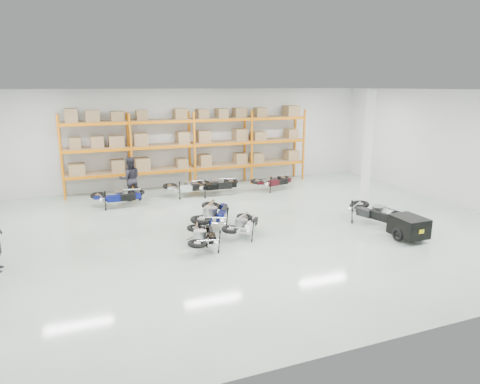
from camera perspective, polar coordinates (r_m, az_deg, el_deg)
name	(u,v)px	position (r m, az deg, el deg)	size (l,w,h in m)	color
room	(244,162)	(13.79, 0.52, 4.03)	(18.00, 18.00, 18.00)	#AFC3B3
pallet_rack	(192,139)	(19.86, -6.45, 7.05)	(11.28, 0.98, 3.62)	orange
structural_column	(367,151)	(16.81, 16.63, 5.26)	(0.25, 0.25, 4.50)	white
moto_blue_centre	(213,210)	(14.32, -3.58, -2.37)	(0.89, 2.00, 1.22)	#070E47
moto_silver_left	(244,221)	(13.50, 0.49, -3.90)	(0.71, 1.60, 0.98)	silver
moto_black_far_left	(203,233)	(12.53, -4.96, -5.42)	(0.71, 1.59, 0.97)	black
moto_touring_right	(375,208)	(15.27, 17.60, -2.03)	(0.87, 1.95, 1.19)	black
trailer	(409,227)	(14.17, 21.56, -4.32)	(0.92, 1.74, 0.73)	black
moto_back_a	(118,193)	(17.43, -15.97, -0.11)	(0.80, 1.80, 1.10)	navy
moto_back_b	(188,184)	(18.47, -6.92, 1.13)	(0.80, 1.80, 1.10)	silver
moto_back_c	(215,181)	(18.60, -3.40, 1.41)	(0.85, 1.92, 1.17)	black
moto_back_d	(273,178)	(19.48, 4.44, 1.82)	(0.78, 1.76, 1.07)	#410D14
person_back	(130,179)	(18.15, -14.43, 1.71)	(0.88, 0.69, 1.82)	black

